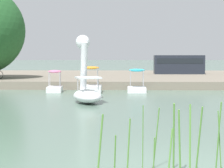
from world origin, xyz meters
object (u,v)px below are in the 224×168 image
(swan_boat, at_px, (86,84))
(pedal_boat_cyan, at_px, (137,86))
(pedal_boat_orange, at_px, (91,86))
(parked_van, at_px, (179,64))
(pedal_boat_pink, at_px, (55,86))

(swan_boat, bearing_deg, pedal_boat_cyan, 65.64)
(pedal_boat_orange, distance_m, parked_van, 16.34)
(pedal_boat_cyan, bearing_deg, pedal_boat_orange, -172.73)
(pedal_boat_orange, relative_size, parked_van, 0.44)
(pedal_boat_cyan, distance_m, parked_van, 14.85)
(pedal_boat_orange, bearing_deg, parked_van, 62.44)
(swan_boat, distance_m, pedal_boat_pink, 6.49)
(pedal_boat_cyan, bearing_deg, swan_boat, -114.36)
(swan_boat, distance_m, pedal_boat_orange, 5.66)
(swan_boat, height_order, pedal_boat_orange, swan_boat)
(pedal_boat_orange, distance_m, pedal_boat_pink, 2.43)
(swan_boat, relative_size, parked_van, 0.70)
(pedal_boat_cyan, xyz_separation_m, parked_van, (4.60, 14.07, 1.16))
(swan_boat, relative_size, pedal_boat_pink, 1.90)
(pedal_boat_orange, bearing_deg, swan_boat, -87.76)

